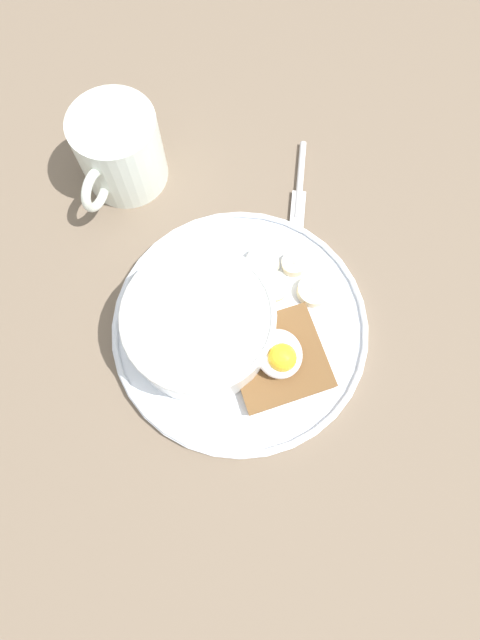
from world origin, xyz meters
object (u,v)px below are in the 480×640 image
banana_slice_right (263,262)px  banana_slice_back (313,291)px  oatmeal_bowl (199,320)px  banana_slice_left (294,264)px  toast_slice (278,358)px  banana_slice_front (273,287)px  poached_egg (280,355)px  coffee_mug (119,150)px  knife (299,192)px

banana_slice_right → banana_slice_back: bearing=47.6°
oatmeal_bowl → banana_slice_left: (-5.09, 11.10, -2.47)cm
banana_slice_left → banana_slice_right: size_ratio=0.90×
toast_slice → banana_slice_front: 7.77cm
poached_egg → banana_slice_back: poached_egg is taller
coffee_mug → knife: coffee_mug is taller
banana_slice_back → banana_slice_right: banana_slice_right is taller
banana_slice_back → coffee_mug: coffee_mug is taller
poached_egg → banana_slice_front: size_ratio=1.17×
oatmeal_bowl → banana_slice_back: (-1.65, 12.39, -2.53)cm
coffee_mug → banana_slice_back: bearing=42.6°
oatmeal_bowl → toast_slice: 8.88cm
banana_slice_back → oatmeal_bowl: bearing=-82.4°
oatmeal_bowl → banana_slice_right: 10.00cm
banana_slice_left → coffee_mug: size_ratio=0.32×
oatmeal_bowl → banana_slice_back: oatmeal_bowl is taller
banana_slice_left → banana_slice_back: bearing=20.6°
banana_slice_front → coffee_mug: bearing=-143.0°
banana_slice_left → banana_slice_back: same height
banana_slice_left → banana_slice_right: banana_slice_right is taller
toast_slice → knife: toast_slice is taller
toast_slice → knife: 20.47cm
poached_egg → coffee_mug: coffee_mug is taller
oatmeal_bowl → banana_slice_front: oatmeal_bowl is taller
banana_slice_left → toast_slice: bearing=-22.1°
banana_slice_left → banana_slice_back: (3.44, 1.29, -0.06)cm
banana_slice_front → banana_slice_back: 4.27cm
banana_slice_front → knife: (-11.53, 5.73, -1.40)cm
toast_slice → knife: size_ratio=0.77×
toast_slice → coffee_mug: size_ratio=0.87×
poached_egg → banana_slice_left: 11.06cm
toast_slice → banana_slice_right: banana_slice_right is taller
poached_egg → knife: (-19.38, 6.92, -3.36)cm
banana_slice_front → coffee_mug: 22.76cm
toast_slice → banana_slice_left: 10.69cm
banana_slice_right → coffee_mug: size_ratio=0.36×
banana_slice_front → banana_slice_right: (-2.97, -0.50, 0.02)cm
oatmeal_bowl → banana_slice_back: bearing=97.6°
oatmeal_bowl → coffee_mug: bearing=-165.8°
oatmeal_bowl → toast_slice: (4.81, 7.09, -2.32)cm
toast_slice → knife: bearing=160.1°
banana_slice_back → banana_slice_left: bearing=-159.4°
poached_egg → knife: 20.85cm
poached_egg → banana_slice_front: bearing=171.4°
toast_slice → banana_slice_left: size_ratio=2.70×
oatmeal_bowl → coffee_mug: coffee_mug is taller
toast_slice → coffee_mug: 28.67cm
banana_slice_left → banana_slice_right: bearing=-102.6°
banana_slice_right → coffee_mug: bearing=-139.0°
banana_slice_left → poached_egg: bearing=-21.6°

